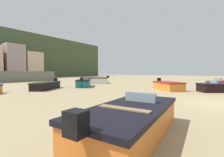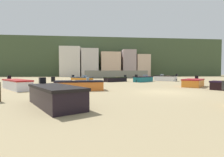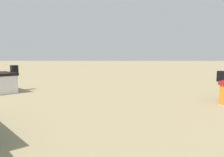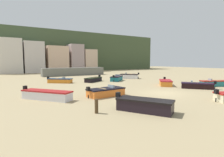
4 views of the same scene
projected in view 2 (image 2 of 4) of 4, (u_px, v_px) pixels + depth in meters
name	position (u px, v px, depth m)	size (l,w,h in m)	color
ground_plane	(164.00, 92.00, 12.71)	(160.00, 160.00, 0.00)	tan
headland_hill	(106.00, 60.00, 78.07)	(90.00, 32.00, 14.63)	#3F4F32
harbor_pier	(116.00, 74.00, 42.51)	(15.76, 2.40, 1.95)	slate
townhouse_far_left	(71.00, 62.00, 57.95)	(6.76, 6.13, 10.20)	silver
townhouse_left	(90.00, 63.00, 58.90)	(5.73, 6.66, 9.62)	beige
townhouse_centre	(110.00, 65.00, 59.09)	(6.65, 5.58, 8.53)	beige
townhouse_centre_right	(128.00, 63.00, 59.80)	(4.59, 5.73, 9.38)	#A5908F
townhouse_right	(142.00, 66.00, 60.06)	(4.66, 5.19, 7.80)	beige
boat_white_0	(16.00, 84.00, 14.74)	(4.10, 4.75, 1.19)	white
boat_teal_1	(143.00, 79.00, 26.45)	(3.76, 3.59, 1.18)	#176B78
boat_orange_2	(79.00, 85.00, 13.94)	(4.27, 2.05, 1.14)	orange
boat_white_3	(165.00, 78.00, 29.34)	(3.86, 3.84, 1.25)	white
boat_orange_5	(82.00, 79.00, 27.69)	(3.91, 3.60, 1.06)	orange
boat_black_6	(116.00, 79.00, 26.84)	(4.01, 3.16, 1.07)	black
boat_orange_8	(193.00, 83.00, 17.55)	(3.50, 3.59, 1.13)	orange
boat_black_9	(55.00, 96.00, 7.47)	(3.28, 4.16, 1.23)	black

